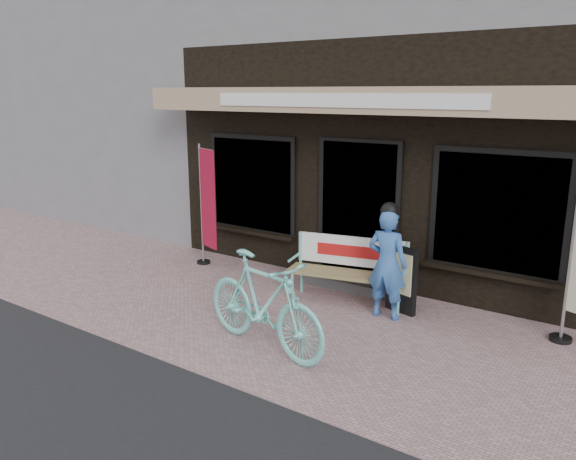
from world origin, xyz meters
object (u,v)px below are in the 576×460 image
Objects in this scene: bicycle at (264,303)px; menu_stand at (401,279)px; bench at (350,265)px; person at (387,262)px; nobori_red at (207,205)px.

bicycle is 2.07× the size of menu_stand.
bench reaches higher than menu_stand.
nobori_red is at bearing 172.94° from person.
bench is at bearing 18.60° from nobori_red.
bicycle is 0.91× the size of nobori_red.
person is 3.41m from nobori_red.
bicycle is (-0.06, -1.89, 0.03)m from bench.
person is at bearing -13.04° from bicycle.
nobori_red is (-2.65, 1.96, 0.49)m from bicycle.
menu_stand is (0.82, 1.93, -0.10)m from bicycle.
bench is 0.85× the size of nobori_red.
bench is 0.76m from menu_stand.
nobori_red reaches higher than person.
person is 0.82× the size of bicycle.
person is (0.67, -0.24, 0.22)m from bench.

